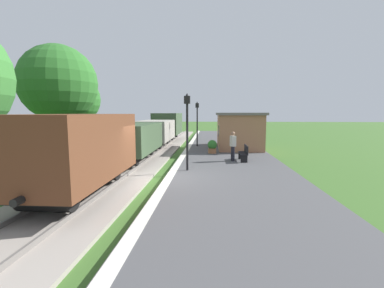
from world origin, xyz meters
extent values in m
plane|color=#3D6628|center=(0.00, 0.00, 0.00)|extent=(160.00, 160.00, 0.00)
cube|color=#4C4C4F|center=(3.20, 0.00, 0.12)|extent=(6.00, 60.00, 0.25)
cube|color=silver|center=(0.40, 0.00, 0.25)|extent=(0.36, 60.00, 0.01)
cube|color=#9E9389|center=(-2.40, 0.00, 0.06)|extent=(3.80, 60.00, 0.12)
cube|color=slate|center=(-1.68, 0.00, 0.19)|extent=(0.07, 60.00, 0.14)
cube|color=slate|center=(-3.12, 0.00, 0.19)|extent=(0.07, 60.00, 0.14)
cube|color=brown|center=(-2.40, -2.43, 1.88)|extent=(2.50, 5.60, 2.20)
cube|color=black|center=(-2.40, -2.43, 0.93)|extent=(2.10, 5.15, 0.50)
cylinder|color=black|center=(-2.40, -0.64, 0.68)|extent=(1.56, 0.84, 0.84)
cylinder|color=black|center=(-2.40, -4.22, 0.68)|extent=(1.56, 0.84, 0.84)
cylinder|color=black|center=(-2.40, 0.52, 0.93)|extent=(0.20, 0.30, 0.20)
cylinder|color=black|center=(-2.40, -5.38, 0.93)|extent=(0.20, 0.30, 0.20)
cube|color=#384C33|center=(-2.40, 4.17, 1.58)|extent=(2.50, 5.60, 1.60)
cube|color=black|center=(-2.40, 4.17, 0.93)|extent=(2.10, 5.15, 0.50)
cylinder|color=black|center=(-2.40, 5.96, 0.68)|extent=(1.56, 0.84, 0.84)
cylinder|color=black|center=(-2.40, 2.38, 0.68)|extent=(1.56, 0.84, 0.84)
cylinder|color=black|center=(-2.40, 7.12, 0.93)|extent=(0.20, 0.30, 0.20)
cylinder|color=black|center=(-2.40, 1.22, 0.93)|extent=(0.20, 0.30, 0.20)
cube|color=gray|center=(-2.40, 10.77, 1.58)|extent=(2.50, 5.60, 1.60)
cube|color=black|center=(-2.40, 10.77, 0.93)|extent=(2.10, 5.15, 0.50)
cylinder|color=black|center=(-2.40, 12.56, 0.68)|extent=(1.56, 0.84, 0.84)
cylinder|color=black|center=(-2.40, 8.98, 0.68)|extent=(1.56, 0.84, 0.84)
cylinder|color=black|center=(-2.40, 13.72, 0.93)|extent=(0.20, 0.30, 0.20)
cylinder|color=black|center=(-2.40, 7.82, 0.93)|extent=(0.20, 0.30, 0.20)
cube|color=#384C33|center=(-2.40, 17.37, 1.88)|extent=(2.50, 5.60, 2.20)
cube|color=black|center=(-2.40, 17.37, 0.93)|extent=(2.10, 5.15, 0.50)
cylinder|color=black|center=(-2.40, 19.16, 0.68)|extent=(1.56, 0.84, 0.84)
cylinder|color=black|center=(-2.40, 15.58, 0.68)|extent=(1.56, 0.84, 0.84)
cylinder|color=black|center=(-2.40, 20.32, 0.93)|extent=(0.20, 0.30, 0.20)
cylinder|color=black|center=(-2.40, 14.42, 0.93)|extent=(0.20, 0.30, 0.20)
cube|color=#9E6B4C|center=(4.40, 10.25, 1.55)|extent=(3.20, 5.50, 2.60)
cube|color=#66605B|center=(4.40, 10.25, 2.94)|extent=(3.50, 5.80, 0.18)
cube|color=black|center=(2.79, 9.15, 1.68)|extent=(0.03, 0.90, 0.80)
cube|color=black|center=(4.06, 4.32, 0.69)|extent=(0.42, 1.50, 0.04)
cube|color=black|center=(4.25, 4.32, 0.93)|extent=(0.04, 1.50, 0.45)
cube|color=black|center=(4.06, 3.72, 0.46)|extent=(0.38, 0.06, 0.42)
cube|color=black|center=(4.06, 4.92, 0.46)|extent=(0.38, 0.06, 0.42)
cylinder|color=black|center=(3.50, 4.10, 0.68)|extent=(0.15, 0.15, 0.86)
cylinder|color=black|center=(3.44, 4.25, 0.68)|extent=(0.15, 0.15, 0.86)
cube|color=#B2ADA8|center=(3.47, 4.17, 1.41)|extent=(0.36, 0.44, 0.60)
sphere|color=#936B51|center=(3.47, 4.17, 1.85)|extent=(0.22, 0.22, 0.22)
cylinder|color=#9E6642|center=(2.31, 7.09, 0.42)|extent=(0.56, 0.56, 0.34)
sphere|color=#2D6B28|center=(2.31, 7.09, 0.85)|extent=(0.64, 0.64, 0.64)
cylinder|color=black|center=(1.06, 1.50, 1.85)|extent=(0.11, 0.11, 3.20)
cube|color=black|center=(1.06, 1.50, 3.63)|extent=(0.28, 0.28, 0.36)
sphere|color=#F2E5BF|center=(1.06, 1.50, 3.63)|extent=(0.20, 0.20, 0.20)
cone|color=black|center=(1.06, 1.50, 3.87)|extent=(0.20, 0.20, 0.16)
cylinder|color=black|center=(1.06, 11.17, 1.85)|extent=(0.11, 0.11, 3.20)
cube|color=black|center=(1.06, 11.17, 3.63)|extent=(0.28, 0.28, 0.36)
sphere|color=#F2E5BF|center=(1.06, 11.17, 3.63)|extent=(0.20, 0.20, 0.20)
cone|color=black|center=(1.06, 11.17, 3.87)|extent=(0.20, 0.20, 0.16)
cylinder|color=#4C3823|center=(-7.19, 4.93, 1.54)|extent=(0.28, 0.28, 3.07)
sphere|color=#2D6B28|center=(-7.19, 4.93, 4.82)|extent=(4.67, 4.67, 4.67)
cylinder|color=#4C3823|center=(-10.11, 12.69, 1.30)|extent=(0.28, 0.28, 2.61)
sphere|color=#2D6B28|center=(-10.11, 12.69, 4.25)|extent=(4.37, 4.37, 4.37)
camera|label=1|loc=(2.16, -11.24, 3.03)|focal=25.07mm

